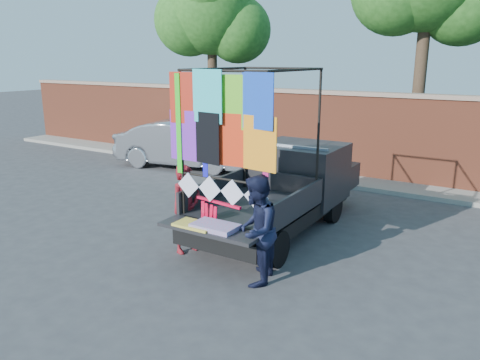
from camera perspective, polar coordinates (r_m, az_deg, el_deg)
The scene contains 9 objects.
ground at distance 8.50m, azimuth 1.04°, elevation -10.10°, with size 90.00×90.00×0.00m, color #38383A.
brick_wall at distance 14.37m, azimuth 15.59°, elevation 5.18°, with size 30.00×0.45×2.61m.
curb at distance 13.97m, azimuth 14.41°, elevation -0.32°, with size 30.00×1.20×0.12m, color gray.
tree_left at distance 18.13m, azimuth -3.58°, elevation 19.56°, with size 4.20×3.30×7.05m.
pickup_truck at distance 10.24m, azimuth 6.05°, elevation -0.74°, with size 2.14×5.38×3.38m.
sedan at distance 15.72m, azimuth -6.69°, elevation 4.33°, with size 1.63×4.66×1.54m, color #A6A7AD.
woman at distance 8.76m, azimuth -6.55°, elevation -3.51°, with size 0.61×0.40×1.68m, color maroon.
man at distance 7.48m, azimuth 1.96°, elevation -6.16°, with size 0.87×0.68×1.80m, color black.
streamer_bundle at distance 8.12m, azimuth -3.33°, elevation -3.99°, with size 0.99×0.21×0.69m.
Camera 1 is at (3.94, -6.63, 3.56)m, focal length 35.00 mm.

